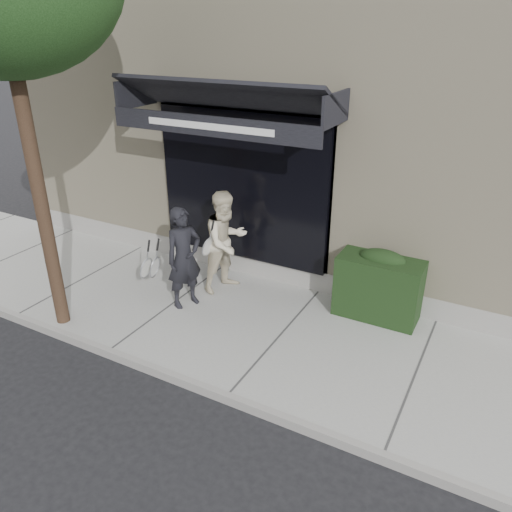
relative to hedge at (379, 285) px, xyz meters
The scene contains 7 objects.
ground 1.79m from the hedge, 131.35° to the right, with size 80.00×80.00×0.00m, color black.
sidewalk 1.77m from the hedge, 131.35° to the right, with size 20.00×3.00×0.12m, color gray.
curb 3.07m from the hedge, 111.45° to the right, with size 20.00×0.10×0.14m, color gray.
building_facade 4.39m from the hedge, 106.65° to the left, with size 14.30×8.04×5.64m.
hedge is the anchor object (origin of this frame).
pedestrian_front 3.14m from the hedge, 157.59° to the right, with size 0.86×0.94×1.70m.
pedestrian_back 2.64m from the hedge, behind, with size 0.92×1.04×1.78m.
Camera 1 is at (2.69, -5.74, 4.41)m, focal length 35.00 mm.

